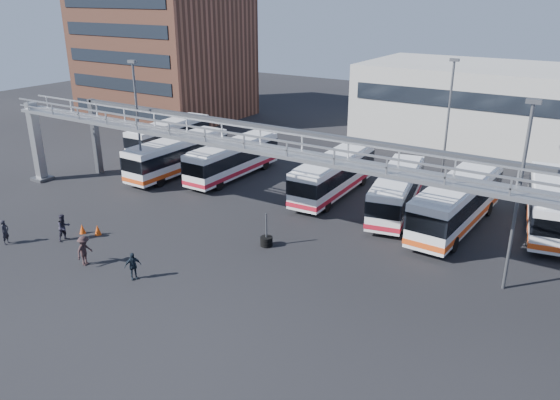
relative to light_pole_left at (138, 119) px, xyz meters
The scene contains 20 objects.
ground 18.78m from the light_pole_left, 26.57° to the right, with size 140.00×140.00×0.00m, color black.
gantry 16.14m from the light_pole_left, ahead, with size 51.40×5.15×7.10m.
apartment_building 28.52m from the light_pole_left, 129.29° to the left, with size 18.00×15.00×16.00m, color brown.
light_pole_left is the anchor object (origin of this frame).
light_pole_mid 28.02m from the light_pole_left, ahead, with size 0.70×0.35×10.21m.
light_pole_back 24.41m from the light_pole_left, 34.99° to the left, with size 0.70×0.35×10.21m.
bus_0 11.70m from the light_pole_left, 122.11° to the left, with size 2.93×10.27×3.08m.
bus_1 5.98m from the light_pole_left, 93.77° to the left, with size 2.64×10.70×3.24m.
bus_2 8.61m from the light_pole_left, 55.71° to the left, with size 2.46×10.33×3.13m.
bus_4 15.78m from the light_pole_left, 26.90° to the left, with size 2.78×10.66×3.22m.
bus_5 20.44m from the light_pole_left, 17.94° to the left, with size 4.27×10.46×3.10m.
bus_6 24.44m from the light_pole_left, 13.46° to the left, with size 3.27×11.55×3.47m.
bus_7 30.30m from the light_pole_left, 17.30° to the left, with size 4.25×10.98×3.25m.
pedestrian_a 13.06m from the light_pole_left, 88.84° to the right, with size 0.59×0.39×1.63m, color black.
pedestrian_b 11.27m from the light_pole_left, 73.42° to the right, with size 0.86×0.67×1.77m, color #24222F.
pedestrian_c 14.03m from the light_pole_left, 58.96° to the right, with size 1.17×0.67×1.81m, color #302021.
pedestrian_d 15.93m from the light_pole_left, 46.47° to the right, with size 0.93×0.39×1.59m, color #1A242F.
cone_left 10.47m from the light_pole_left, 70.66° to the right, with size 0.40×0.40×0.64m, color #D7450B.
cone_right 10.49m from the light_pole_left, 63.58° to the right, with size 0.43×0.43×0.69m, color #D7450B.
tire_stack 15.67m from the light_pole_left, 13.75° to the right, with size 0.78×0.78×2.22m.
Camera 1 is at (15.71, -21.22, 14.93)m, focal length 35.00 mm.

